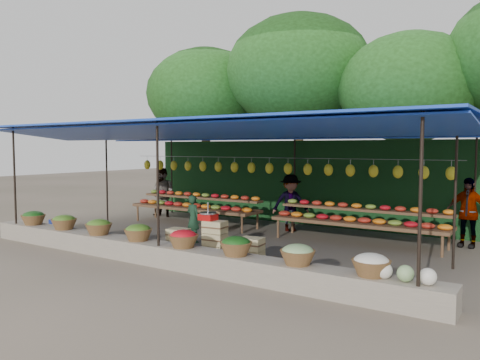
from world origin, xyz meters
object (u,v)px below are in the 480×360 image
Objects in this scene: crate_counter at (214,242)px; vendor_seated at (193,219)px; weighing_scale at (208,216)px; blue_crate_front at (45,232)px; blue_crate_back at (60,225)px.

crate_counter is 2.07× the size of vendor_seated.
weighing_scale is 1.55m from vendor_seated.
vendor_seated is at bearing 2.64° from blue_crate_front.
blue_crate_front is 1.15m from blue_crate_back.
blue_crate_front is at bearing -64.73° from blue_crate_back.
vendor_seated is 4.27m from blue_crate_back.
vendor_seated is at bearing 144.10° from crate_counter.
blue_crate_front is at bearing -171.97° from weighing_scale.
blue_crate_front is (-3.51, -1.63, -0.42)m from vendor_seated.
vendor_seated is 3.89m from blue_crate_front.
weighing_scale reaches higher than crate_counter.
crate_counter reaches higher than blue_crate_front.
vendor_seated reaches higher than crate_counter.
blue_crate_back is at bearing 177.17° from weighing_scale.
weighing_scale is 4.79m from blue_crate_front.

